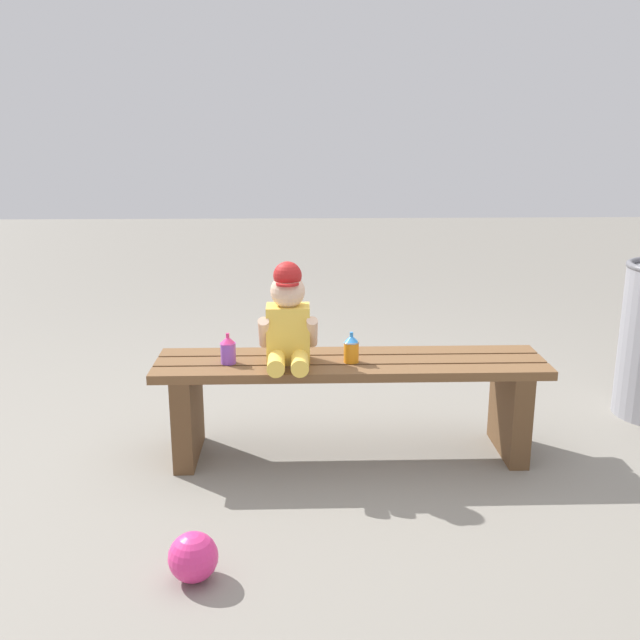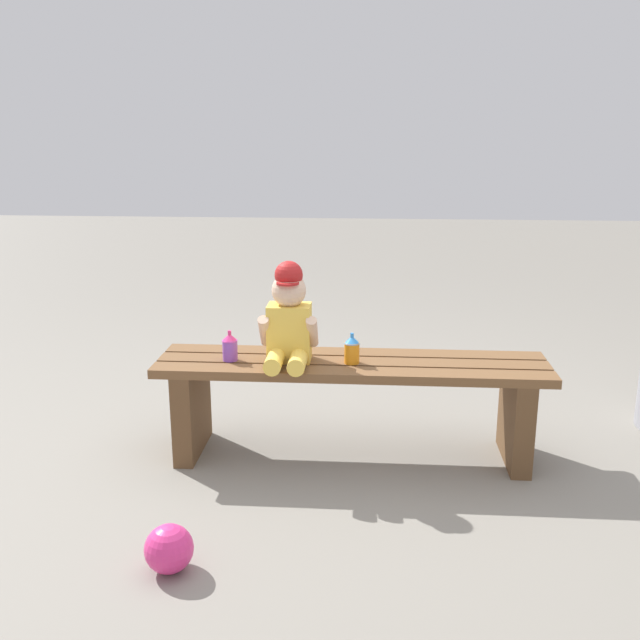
{
  "view_description": "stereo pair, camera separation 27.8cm",
  "coord_description": "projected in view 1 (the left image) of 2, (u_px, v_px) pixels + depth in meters",
  "views": [
    {
      "loc": [
        -0.21,
        -2.74,
        1.32
      ],
      "look_at": [
        -0.13,
        -0.05,
        0.59
      ],
      "focal_mm": 40.16,
      "sensor_mm": 36.0,
      "label": 1
    },
    {
      "loc": [
        0.07,
        -2.73,
        1.32
      ],
      "look_at": [
        -0.13,
        -0.05,
        0.59
      ],
      "focal_mm": 40.16,
      "sensor_mm": 36.0,
      "label": 2
    }
  ],
  "objects": [
    {
      "name": "ground_plane",
      "position": [
        349.0,
        453.0,
        2.99
      ],
      "size": [
        16.0,
        16.0,
        0.0
      ],
      "primitive_type": "plane",
      "color": "gray"
    },
    {
      "name": "sippy_cup_right",
      "position": [
        352.0,
        348.0,
        2.84
      ],
      "size": [
        0.06,
        0.06,
        0.12
      ],
      "color": "orange",
      "rests_on": "park_bench"
    },
    {
      "name": "sippy_cup_left",
      "position": [
        228.0,
        349.0,
        2.82
      ],
      "size": [
        0.06,
        0.06,
        0.12
      ],
      "color": "#8C4CCC",
      "rests_on": "park_bench"
    },
    {
      "name": "park_bench",
      "position": [
        350.0,
        390.0,
        2.92
      ],
      "size": [
        1.57,
        0.35,
        0.41
      ],
      "color": "brown",
      "rests_on": "ground_plane"
    },
    {
      "name": "toy_ball",
      "position": [
        193.0,
        557.0,
        2.14
      ],
      "size": [
        0.15,
        0.15,
        0.15
      ],
      "primitive_type": "sphere",
      "color": "#E5337F",
      "rests_on": "ground_plane"
    },
    {
      "name": "child_figure",
      "position": [
        288.0,
        320.0,
        2.8
      ],
      "size": [
        0.23,
        0.27,
        0.4
      ],
      "color": "#F2C64C",
      "rests_on": "park_bench"
    }
  ]
}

